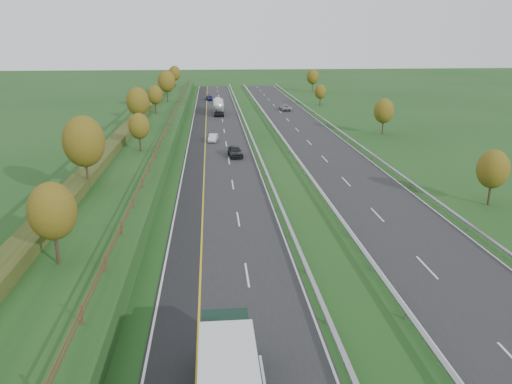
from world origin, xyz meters
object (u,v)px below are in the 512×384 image
car_dark_near (235,151)px  car_silver_mid (213,138)px  car_oncoming (285,107)px  car_small_far (210,98)px  road_tanker (218,106)px

car_dark_near → car_silver_mid: 12.02m
car_oncoming → car_silver_mid: bearing=58.5°
car_small_far → car_oncoming: car_oncoming is taller
road_tanker → car_small_far: (-2.01, 25.56, -1.17)m
road_tanker → car_silver_mid: size_ratio=2.91×
car_oncoming → car_dark_near: bearing=67.7°
road_tanker → car_dark_near: road_tanker is taller
car_silver_mid → car_dark_near: bearing=-67.2°
car_silver_mid → car_small_far: (-0.51, 57.71, 0.02)m
car_dark_near → car_oncoming: car_dark_near is taller
car_silver_mid → car_small_far: size_ratio=0.86×
car_dark_near → car_small_far: bearing=87.7°
car_silver_mid → road_tanker: bearing=94.8°
car_dark_near → car_small_far: 69.40m
road_tanker → car_dark_near: bearing=-87.8°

